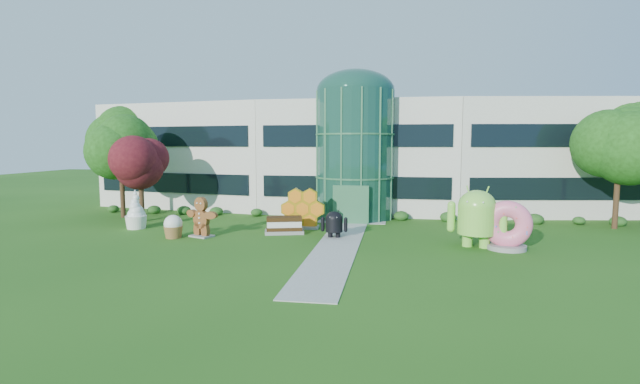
% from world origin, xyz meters
% --- Properties ---
extents(ground, '(140.00, 140.00, 0.00)m').
position_xyz_m(ground, '(0.00, 0.00, 0.00)').
color(ground, '#215114').
rests_on(ground, ground).
extents(building, '(46.00, 15.00, 9.30)m').
position_xyz_m(building, '(0.00, 18.00, 4.65)').
color(building, beige).
rests_on(building, ground).
extents(atrium, '(6.00, 6.00, 9.80)m').
position_xyz_m(atrium, '(0.00, 12.00, 4.90)').
color(atrium, '#194738').
rests_on(atrium, ground).
extents(walkway, '(2.40, 20.00, 0.04)m').
position_xyz_m(walkway, '(0.00, 2.00, 0.02)').
color(walkway, '#9E9E93').
rests_on(walkway, ground).
extents(tree_red, '(4.00, 4.00, 6.00)m').
position_xyz_m(tree_red, '(-15.50, 7.50, 3.00)').
color(tree_red, '#3F0C14').
rests_on(tree_red, ground).
extents(trees_backdrop, '(52.00, 8.00, 8.40)m').
position_xyz_m(trees_backdrop, '(0.00, 13.00, 4.20)').
color(trees_backdrop, '#1A4110').
rests_on(trees_backdrop, ground).
extents(android_green, '(3.82, 3.04, 3.79)m').
position_xyz_m(android_green, '(7.69, 2.57, 1.90)').
color(android_green, '#81D845').
rests_on(android_green, ground).
extents(android_black, '(1.75, 1.20, 1.95)m').
position_xyz_m(android_black, '(-0.51, 3.79, 0.97)').
color(android_black, black).
rests_on(android_black, ground).
extents(donut, '(2.84, 1.78, 2.74)m').
position_xyz_m(donut, '(9.27, 2.31, 1.37)').
color(donut, '#F65D78').
rests_on(donut, ground).
extents(gingerbread, '(2.93, 1.99, 2.53)m').
position_xyz_m(gingerbread, '(-8.72, 2.77, 1.26)').
color(gingerbread, brown).
rests_on(gingerbread, ground).
extents(ice_cream_sandwich, '(2.73, 1.85, 1.11)m').
position_xyz_m(ice_cream_sandwich, '(-3.88, 4.65, 0.55)').
color(ice_cream_sandwich, black).
rests_on(ice_cream_sandwich, ground).
extents(honeycomb, '(3.25, 1.34, 2.50)m').
position_xyz_m(honeycomb, '(-3.05, 6.62, 1.25)').
color(honeycomb, orange).
rests_on(honeycomb, ground).
extents(froyo, '(2.03, 2.03, 2.64)m').
position_xyz_m(froyo, '(-14.32, 4.72, 1.32)').
color(froyo, white).
rests_on(froyo, ground).
extents(cupcake, '(1.56, 1.56, 1.44)m').
position_xyz_m(cupcake, '(-10.29, 2.16, 0.72)').
color(cupcake, white).
rests_on(cupcake, ground).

